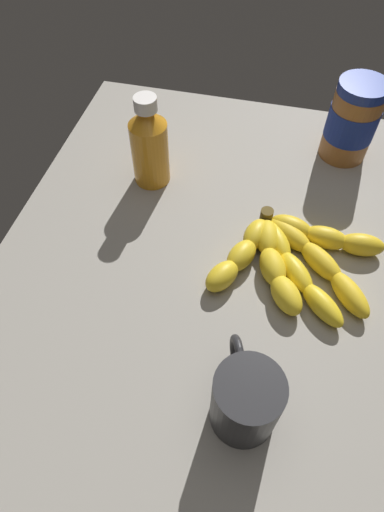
{
  "coord_description": "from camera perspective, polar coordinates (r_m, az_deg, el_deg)",
  "views": [
    {
      "loc": [
        -37.24,
        -6.08,
        52.55
      ],
      "look_at": [
        -2.53,
        2.16,
        4.2
      ],
      "focal_mm": 30.31,
      "sensor_mm": 36.0,
      "label": 1
    }
  ],
  "objects": [
    {
      "name": "ground_plane",
      "position": [
        0.66,
        2.32,
        -1.86
      ],
      "size": [
        83.77,
        64.47,
        4.2
      ],
      "primitive_type": "cube",
      "color": "gray"
    },
    {
      "name": "banana_bunch",
      "position": [
        0.65,
        13.06,
        -0.17
      ],
      "size": [
        19.01,
        25.63,
        3.56
      ],
      "color": "yellow",
      "rests_on": "ground_plane"
    },
    {
      "name": "peanut_butter_jar",
      "position": [
        0.82,
        20.38,
        16.35
      ],
      "size": [
        8.44,
        8.44,
        14.11
      ],
      "color": "#9E602D",
      "rests_on": "ground_plane"
    },
    {
      "name": "honey_bottle",
      "position": [
        0.72,
        -5.64,
        14.4
      ],
      "size": [
        6.13,
        6.13,
        15.86
      ],
      "color": "orange",
      "rests_on": "ground_plane"
    },
    {
      "name": "coffee_mug",
      "position": [
        0.5,
        7.07,
        -18.3
      ],
      "size": [
        11.27,
        7.76,
        9.66
      ],
      "color": "#262628",
      "rests_on": "ground_plane"
    }
  ]
}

